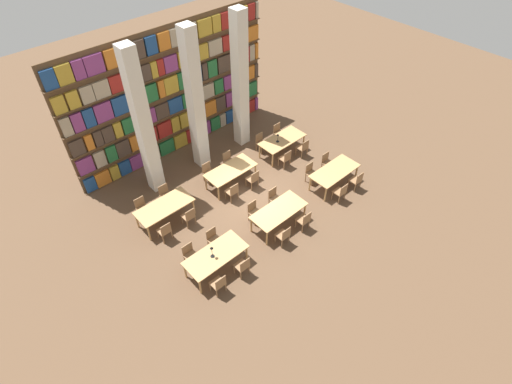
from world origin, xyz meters
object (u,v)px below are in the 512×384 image
desk_lamp_0 (212,250)px  chair_4 (284,235)px  reading_table_4 (231,171)px  chair_16 (232,191)px  chair_6 (304,220)px  chair_22 (303,147)px  chair_7 (274,198)px  reading_table_2 (335,172)px  chair_3 (214,239)px  chair_20 (286,158)px  chair_5 (254,211)px  reading_table_1 (279,212)px  pillar_right (240,83)px  chair_8 (341,192)px  chair_17 (208,172)px  chair_9 (311,172)px  desk_lamp_1 (278,136)px  reading_table_0 (216,256)px  chair_21 (261,142)px  chair_12 (165,231)px  chair_23 (278,132)px  chair_0 (219,284)px  chair_13 (142,207)px  pillar_left (143,125)px  chair_1 (190,254)px  reading_table_5 (282,141)px  chair_11 (327,162)px  chair_19 (229,161)px  chair_14 (189,216)px  chair_18 (253,179)px  chair_15 (166,194)px  chair_2 (243,266)px  reading_table_3 (164,207)px

desk_lamp_0 → chair_4: (2.53, -0.76, -0.62)m
reading_table_4 → chair_16: 0.98m
chair_6 → chair_22: (3.11, 2.94, 0.00)m
chair_7 → reading_table_2: size_ratio=0.41×
chair_3 → chair_20: 5.17m
chair_5 → chair_7: (1.05, 0.00, 0.00)m
reading_table_1 → reading_table_2: (3.20, 0.05, 0.00)m
chair_16 → reading_table_1: bearing=-78.8°
pillar_right → chair_4: size_ratio=6.95×
chair_8 → chair_20: same height
chair_7 → chair_17: same height
chair_9 → chair_17: 4.21m
reading_table_2 → desk_lamp_1: size_ratio=5.14×
reading_table_0 → chair_4: chair_4 is taller
reading_table_2 → chair_21: 3.73m
chair_16 → chair_20: bearing=0.8°
chair_12 → chair_23: same height
reading_table_4 → desk_lamp_1: bearing=1.1°
chair_0 → chair_13: same height
pillar_left → chair_1: bearing=-106.5°
chair_5 → reading_table_5: (3.62, 2.17, 0.22)m
reading_table_0 → chair_17: (2.49, 3.70, -0.22)m
reading_table_5 → desk_lamp_1: (-0.28, 0.01, 0.35)m
chair_4 → chair_21: 5.43m
chair_6 → chair_1: bearing=158.9°
pillar_left → reading_table_0: size_ratio=2.84×
reading_table_1 → reading_table_2: size_ratio=1.00×
pillar_right → chair_11: size_ratio=6.95×
reading_table_0 → chair_19: size_ratio=2.44×
chair_20 → chair_22: same height
reading_table_0 → chair_8: size_ratio=2.44×
chair_13 → reading_table_5: size_ratio=0.41×
chair_1 → chair_7: bearing=-179.7°
chair_17 → chair_13: bearing=-1.3°
chair_14 → chair_23: same height
chair_6 → chair_7: (0.00, 1.55, 0.00)m
chair_20 → chair_5: bearing=-155.5°
chair_5 → chair_18: (1.16, 1.35, 0.00)m
chair_15 → chair_21: bearing=179.7°
chair_2 → reading_table_3: chair_2 is taller
chair_6 → chair_18: bearing=87.8°
chair_15 → chair_22: (6.10, -1.58, 0.00)m
pillar_right → chair_9: size_ratio=6.95×
chair_11 → chair_22: (-0.03, 1.35, 0.00)m
chair_11 → reading_table_3: 6.98m
chair_16 → chair_14: bearing=178.1°
chair_17 → chair_20: bearing=153.1°
chair_16 → chair_19: bearing=55.1°
chair_15 → chair_14: bearing=90.0°
reading_table_2 → desk_lamp_1: 2.95m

